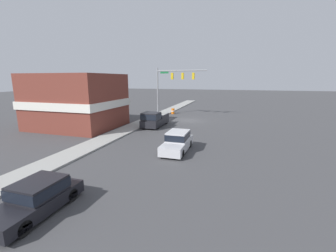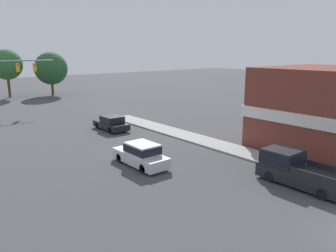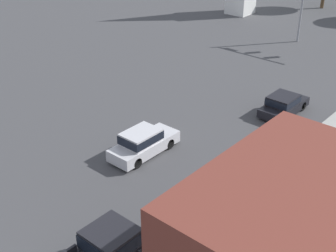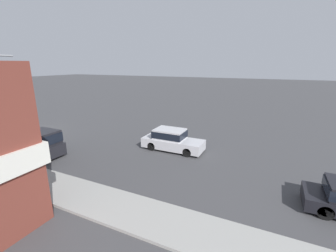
% 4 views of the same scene
% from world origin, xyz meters
% --- Properties ---
extents(far_signal_assembly, '(7.57, 0.49, 7.18)m').
position_xyz_m(far_signal_assembly, '(-3.13, 40.88, 5.20)').
color(far_signal_assembly, gray).
rests_on(far_signal_assembly, ground).
extents(car_lead, '(1.79, 4.76, 1.66)m').
position_xyz_m(car_lead, '(-2.19, 14.24, 0.85)').
color(car_lead, black).
rests_on(car_lead, ground).
extents(car_oncoming, '(1.88, 4.34, 1.47)m').
position_xyz_m(car_oncoming, '(1.60, 24.90, 0.77)').
color(car_oncoming, black).
rests_on(car_oncoming, ground).
extents(pickup_truck_parked, '(2.11, 5.33, 1.97)m').
position_xyz_m(pickup_truck_parked, '(3.25, 5.66, 0.96)').
color(pickup_truck_parked, black).
rests_on(pickup_truck_parked, ground).
extents(corner_brick_building, '(10.26, 8.90, 6.63)m').
position_xyz_m(corner_brick_building, '(12.38, 8.59, 3.28)').
color(corner_brick_building, brown).
rests_on(corner_brick_building, ground).
extents(backdrop_tree_left_mid, '(5.16, 5.16, 8.19)m').
position_xyz_m(backdrop_tree_left_mid, '(0.08, 57.02, 5.60)').
color(backdrop_tree_left_mid, '#4C3823').
rests_on(backdrop_tree_left_mid, ground).
extents(backdrop_tree_center, '(5.78, 5.78, 7.69)m').
position_xyz_m(backdrop_tree_center, '(6.90, 55.14, 4.79)').
color(backdrop_tree_center, '#4C3823').
rests_on(backdrop_tree_center, ground).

